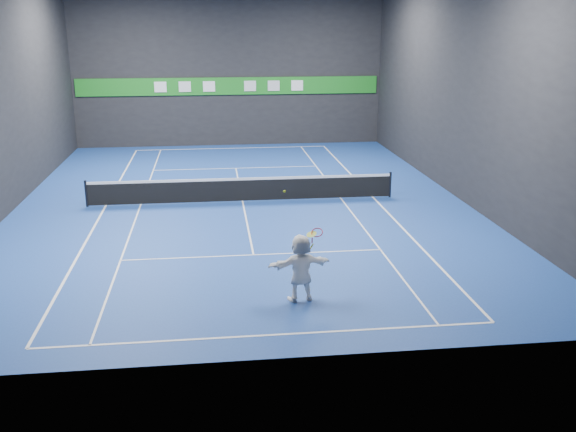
{
  "coord_description": "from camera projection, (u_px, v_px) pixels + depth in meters",
  "views": [
    {
      "loc": [
        -1.22,
        -25.42,
        6.99
      ],
      "look_at": [
        1.0,
        -7.24,
        1.5
      ],
      "focal_mm": 40.0,
      "sensor_mm": 36.0,
      "label": 1
    }
  ],
  "objects": [
    {
      "name": "ground",
      "position": [
        243.0,
        202.0,
        26.32
      ],
      "size": [
        26.0,
        26.0,
        0.0
      ],
      "primitive_type": "plane",
      "color": "navy",
      "rests_on": "ground"
    },
    {
      "name": "wall_back",
      "position": [
        229.0,
        69.0,
        37.39
      ],
      "size": [
        18.0,
        0.1,
        9.0
      ],
      "primitive_type": "cube",
      "color": "black",
      "rests_on": "ground"
    },
    {
      "name": "wall_front",
      "position": [
        273.0,
        156.0,
        12.67
      ],
      "size": [
        18.0,
        0.1,
        9.0
      ],
      "primitive_type": "cube",
      "color": "black",
      "rests_on": "ground"
    },
    {
      "name": "wall_left",
      "position": [
        0.0,
        94.0,
        23.99
      ],
      "size": [
        0.1,
        26.0,
        9.0
      ],
      "primitive_type": "cube",
      "color": "black",
      "rests_on": "ground"
    },
    {
      "name": "wall_right",
      "position": [
        461.0,
        88.0,
        26.07
      ],
      "size": [
        0.1,
        26.0,
        9.0
      ],
      "primitive_type": "cube",
      "color": "black",
      "rests_on": "ground"
    },
    {
      "name": "baseline_near",
      "position": [
        270.0,
        335.0,
        15.02
      ],
      "size": [
        10.98,
        0.08,
        0.01
      ],
      "primitive_type": "cube",
      "color": "white",
      "rests_on": "ground"
    },
    {
      "name": "baseline_far",
      "position": [
        232.0,
        148.0,
        37.63
      ],
      "size": [
        10.98,
        0.08,
        0.01
      ],
      "primitive_type": "cube",
      "color": "white",
      "rests_on": "ground"
    },
    {
      "name": "sideline_doubles_left",
      "position": [
        106.0,
        206.0,
        25.68
      ],
      "size": [
        0.08,
        23.78,
        0.01
      ],
      "primitive_type": "cube",
      "color": "white",
      "rests_on": "ground"
    },
    {
      "name": "sideline_doubles_right",
      "position": [
        373.0,
        197.0,
        26.96
      ],
      "size": [
        0.08,
        23.78,
        0.01
      ],
      "primitive_type": "cube",
      "color": "white",
      "rests_on": "ground"
    },
    {
      "name": "sideline_singles_left",
      "position": [
        141.0,
        205.0,
        25.85
      ],
      "size": [
        0.06,
        23.78,
        0.01
      ],
      "primitive_type": "cube",
      "color": "white",
      "rests_on": "ground"
    },
    {
      "name": "sideline_singles_right",
      "position": [
        341.0,
        198.0,
        26.8
      ],
      "size": [
        0.06,
        23.78,
        0.01
      ],
      "primitive_type": "cube",
      "color": "white",
      "rests_on": "ground"
    },
    {
      "name": "service_line_near",
      "position": [
        253.0,
        255.0,
        20.24
      ],
      "size": [
        8.23,
        0.06,
        0.01
      ],
      "primitive_type": "cube",
      "color": "white",
      "rests_on": "ground"
    },
    {
      "name": "service_line_far",
      "position": [
        236.0,
        168.0,
        32.41
      ],
      "size": [
        8.23,
        0.06,
        0.01
      ],
      "primitive_type": "cube",
      "color": "white",
      "rests_on": "ground"
    },
    {
      "name": "center_service_line",
      "position": [
        243.0,
        202.0,
        26.32
      ],
      "size": [
        0.06,
        12.8,
        0.01
      ],
      "primitive_type": "cube",
      "color": "white",
      "rests_on": "ground"
    },
    {
      "name": "player",
      "position": [
        301.0,
        268.0,
        16.69
      ],
      "size": [
        1.75,
        0.8,
        1.81
      ],
      "primitive_type": "imported",
      "rotation": [
        0.0,
        0.0,
        3.3
      ],
      "color": "white",
      "rests_on": "ground"
    },
    {
      "name": "tennis_ball",
      "position": [
        284.0,
        191.0,
        16.17
      ],
      "size": [
        0.07,
        0.07,
        0.07
      ],
      "primitive_type": "sphere",
      "color": "#CEDC24",
      "rests_on": "player"
    },
    {
      "name": "tennis_net",
      "position": [
        242.0,
        189.0,
        26.17
      ],
      "size": [
        12.5,
        0.1,
        1.07
      ],
      "color": "black",
      "rests_on": "ground"
    },
    {
      "name": "sponsor_banner",
      "position": [
        230.0,
        86.0,
        37.62
      ],
      "size": [
        17.64,
        0.11,
        1.0
      ],
      "color": "#1C8221",
      "rests_on": "wall_back"
    },
    {
      "name": "tennis_racket",
      "position": [
        316.0,
        235.0,
        16.52
      ],
      "size": [
        0.5,
        0.35,
        0.61
      ],
      "color": "red",
      "rests_on": "player"
    }
  ]
}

